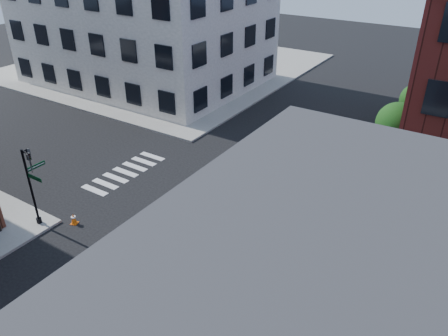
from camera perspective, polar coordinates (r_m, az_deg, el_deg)
ground at (r=25.73m, az=-1.49°, el=-4.73°), size 120.00×120.00×0.00m
sidewalk_nw at (r=52.83m, az=-7.75°, el=13.15°), size 30.00×30.00×0.15m
building_nw at (r=46.66m, az=-10.33°, el=17.72°), size 22.00×16.00×11.00m
tree_near at (r=30.10m, az=21.72°, el=5.19°), size 2.69×2.69×4.49m
tree_far at (r=35.77m, az=23.88°, el=7.90°), size 2.43×2.43×4.07m
signal_pole at (r=24.62m, az=-23.80°, el=-1.35°), size 1.29×1.24×4.60m
traffic_cone at (r=25.33m, az=-19.05°, el=-6.29°), size 0.45×0.45×0.65m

